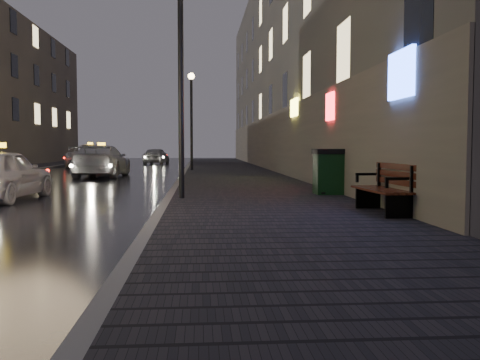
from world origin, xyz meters
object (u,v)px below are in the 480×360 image
(lamp_far, at_px, (191,109))
(taxi_far, at_px, (90,156))
(trash_bin, at_px, (329,171))
(car_far, at_px, (156,156))
(bench, at_px, (386,188))
(taxi_mid, at_px, (102,161))
(lamp_near, at_px, (181,63))

(lamp_far, relative_size, taxi_far, 0.93)
(trash_bin, distance_m, car_far, 29.83)
(lamp_far, bearing_deg, car_far, 102.44)
(bench, distance_m, taxi_mid, 17.66)
(trash_bin, bearing_deg, lamp_far, 105.27)
(trash_bin, bearing_deg, lamp_near, -167.20)
(trash_bin, distance_m, taxi_mid, 14.05)
(bench, relative_size, taxi_far, 0.34)
(lamp_near, relative_size, taxi_far, 0.93)
(trash_bin, xyz_separation_m, taxi_mid, (-8.14, 11.46, -0.03))
(bench, distance_m, taxi_far, 30.13)
(lamp_far, bearing_deg, trash_bin, -75.39)
(bench, bearing_deg, lamp_far, 99.42)
(bench, relative_size, car_far, 0.49)
(lamp_far, relative_size, bench, 2.75)
(bench, height_order, taxi_mid, taxi_mid)
(trash_bin, height_order, taxi_far, taxi_far)
(bench, xyz_separation_m, taxi_far, (-11.28, 27.94, 0.16))
(lamp_far, xyz_separation_m, car_far, (-3.06, 13.85, -2.82))
(trash_bin, bearing_deg, taxi_mid, 126.05)
(taxi_far, height_order, car_far, taxi_far)
(car_far, bearing_deg, lamp_near, 103.65)
(taxi_far, relative_size, car_far, 1.46)
(lamp_near, height_order, taxi_far, lamp_near)
(bench, relative_size, trash_bin, 1.57)
(trash_bin, xyz_separation_m, taxi_far, (-11.15, 23.79, 0.02))
(trash_bin, relative_size, taxi_mid, 0.24)
(lamp_near, xyz_separation_m, taxi_mid, (-4.19, 12.31, -2.74))
(taxi_far, bearing_deg, lamp_near, -74.31)
(lamp_near, bearing_deg, car_far, 95.85)
(taxi_mid, height_order, car_far, taxi_mid)
(lamp_near, height_order, bench, lamp_near)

